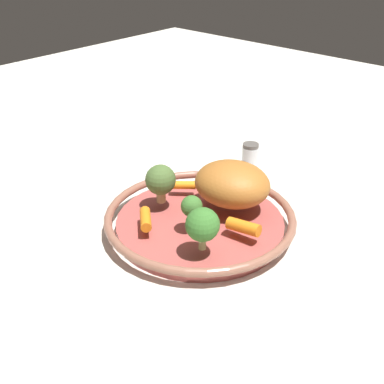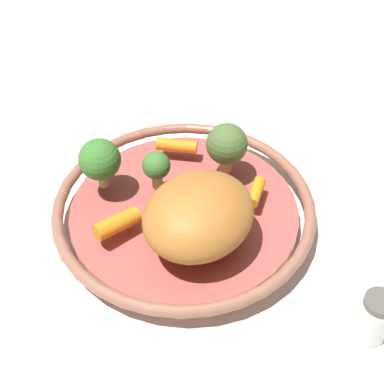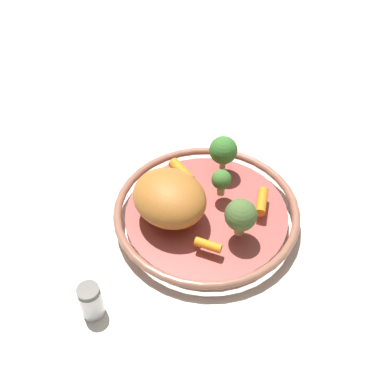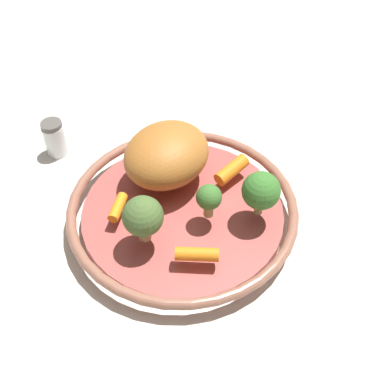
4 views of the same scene
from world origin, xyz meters
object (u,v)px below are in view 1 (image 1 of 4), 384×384
at_px(baby_carrot_center, 184,185).
at_px(broccoli_floret_edge, 161,180).
at_px(salt_shaker, 250,158).
at_px(baby_carrot_near_rim, 146,219).
at_px(broccoli_floret_large, 192,207).
at_px(roast_chicken_piece, 232,184).
at_px(serving_bowl, 200,221).
at_px(baby_carrot_left, 242,228).
at_px(broccoli_floret_small, 203,225).

relative_size(baby_carrot_center, broccoli_floret_edge, 0.63).
relative_size(baby_carrot_center, salt_shaker, 0.70).
distance_m(baby_carrot_near_rim, baby_carrot_center, 0.14).
xyz_separation_m(baby_carrot_center, broccoli_floret_edge, (0.00, -0.06, 0.04)).
relative_size(broccoli_floret_large, salt_shaker, 0.85).
bearing_deg(roast_chicken_piece, baby_carrot_near_rim, -112.86).
distance_m(serving_bowl, broccoli_floret_large, 0.07).
distance_m(baby_carrot_near_rim, salt_shaker, 0.35).
bearing_deg(broccoli_floret_edge, broccoli_floret_large, -12.92).
bearing_deg(baby_carrot_left, broccoli_floret_edge, -174.95).
bearing_deg(salt_shaker, broccoli_floret_small, -65.68).
height_order(broccoli_floret_large, salt_shaker, broccoli_floret_large).
relative_size(baby_carrot_left, broccoli_floret_edge, 0.79).
xyz_separation_m(roast_chicken_piece, broccoli_floret_large, (-0.00, -0.11, -0.00)).
relative_size(serving_bowl, broccoli_floret_edge, 4.68).
bearing_deg(baby_carrot_near_rim, broccoli_floret_large, 39.31).
distance_m(baby_carrot_center, broccoli_floret_edge, 0.07).
bearing_deg(baby_carrot_near_rim, roast_chicken_piece, 67.14).
distance_m(serving_bowl, broccoli_floret_small, 0.13).
relative_size(baby_carrot_left, broccoli_floret_large, 1.05).
xyz_separation_m(baby_carrot_left, broccoli_floret_small, (-0.02, -0.08, 0.03)).
bearing_deg(broccoli_floret_small, broccoli_floret_edge, 157.90).
bearing_deg(broccoli_floret_large, baby_carrot_center, 138.61).
xyz_separation_m(baby_carrot_left, broccoli_floret_large, (-0.08, -0.04, 0.02)).
relative_size(broccoli_floret_edge, salt_shaker, 1.12).
height_order(baby_carrot_left, salt_shaker, salt_shaker).
distance_m(baby_carrot_center, broccoli_floret_large, 0.13).
distance_m(roast_chicken_piece, baby_carrot_left, 0.11).
xyz_separation_m(broccoli_floret_small, broccoli_floret_large, (-0.06, 0.04, -0.01)).
relative_size(serving_bowl, baby_carrot_near_rim, 5.92).
height_order(serving_bowl, baby_carrot_near_rim, baby_carrot_near_rim).
xyz_separation_m(roast_chicken_piece, baby_carrot_near_rim, (-0.07, -0.16, -0.03)).
bearing_deg(baby_carrot_center, roast_chicken_piece, 10.32).
relative_size(baby_carrot_center, broccoli_floret_small, 0.64).
height_order(roast_chicken_piece, baby_carrot_left, roast_chicken_piece).
xyz_separation_m(baby_carrot_near_rim, broccoli_floret_large, (0.06, 0.05, 0.03)).
distance_m(roast_chicken_piece, broccoli_floret_small, 0.16).
relative_size(roast_chicken_piece, baby_carrot_near_rim, 2.41).
xyz_separation_m(roast_chicken_piece, baby_carrot_left, (0.08, -0.07, -0.03)).
xyz_separation_m(baby_carrot_center, broccoli_floret_small, (0.16, -0.13, 0.04)).
height_order(baby_carrot_center, broccoli_floret_edge, broccoli_floret_edge).
bearing_deg(baby_carrot_left, broccoli_floret_small, -104.55).
height_order(baby_carrot_center, broccoli_floret_small, broccoli_floret_small).
relative_size(broccoli_floret_small, salt_shaker, 1.11).
distance_m(broccoli_floret_edge, broccoli_floret_small, 0.17).
bearing_deg(salt_shaker, serving_bowl, -73.30).
bearing_deg(baby_carrot_left, roast_chicken_piece, 138.19).
xyz_separation_m(baby_carrot_left, baby_carrot_center, (-0.18, 0.05, -0.00)).
distance_m(serving_bowl, baby_carrot_center, 0.10).
xyz_separation_m(serving_bowl, broccoli_floret_large, (0.02, -0.04, 0.05)).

